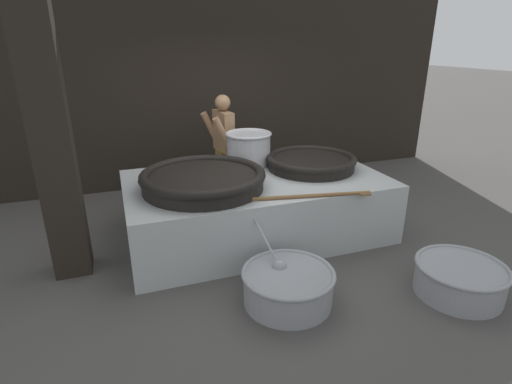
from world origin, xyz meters
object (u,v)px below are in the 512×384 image
Objects in this scene: giant_wok_near at (203,179)px; cook at (223,145)px; prep_bowl_vegetables at (288,285)px; stock_pot at (249,148)px; prep_bowl_meat at (460,278)px; giant_wok_far at (311,162)px.

giant_wok_near is 1.53m from cook.
prep_bowl_vegetables is (0.48, -1.34, -0.68)m from giant_wok_near.
stock_pot reaches higher than giant_wok_near.
prep_bowl_vegetables is 1.32× the size of prep_bowl_meat.
prep_bowl_vegetables is (-0.32, -2.08, -0.80)m from stock_pot.
stock_pot is 2.96m from prep_bowl_meat.
prep_bowl_vegetables is 1.69m from prep_bowl_meat.
giant_wok_far is at bearing 10.29° from giant_wok_near.
stock_pot is 0.73× the size of prep_bowl_meat.
giant_wok_far is 2.03m from prep_bowl_vegetables.
prep_bowl_meat is (1.49, -3.19, -0.70)m from cook.
giant_wok_far is (1.52, 0.28, -0.02)m from giant_wok_near.
cook is 1.88× the size of prep_bowl_meat.
giant_wok_near reaches higher than prep_bowl_meat.
giant_wok_near is 1.21× the size of giant_wok_far.
cook is 1.42× the size of prep_bowl_vegetables.
giant_wok_far reaches higher than prep_bowl_meat.
giant_wok_near is 2.85m from prep_bowl_meat.
prep_bowl_meat is at bearing -73.92° from giant_wok_far.
prep_bowl_vegetables is at bearing 79.72° from cook.
prep_bowl_meat is at bearing 107.74° from cook.
stock_pot is at bearing 42.62° from giant_wok_near.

